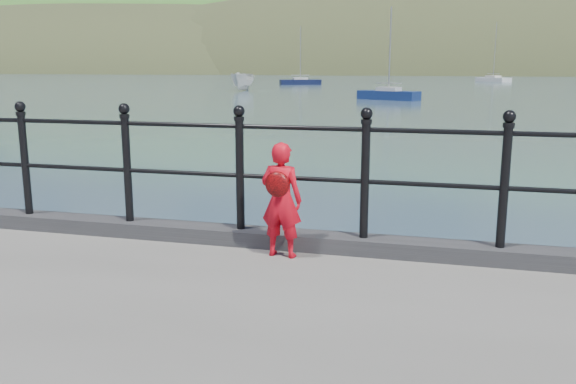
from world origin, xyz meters
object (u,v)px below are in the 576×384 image
(railing, at_px, (301,163))
(child, at_px, (281,199))
(sailboat_port, at_px, (388,95))
(sailboat_deep, at_px, (493,80))
(launch_white, at_px, (243,82))
(sailboat_left, at_px, (300,82))

(railing, distance_m, child, 0.43)
(railing, bearing_deg, sailboat_port, 94.53)
(child, relative_size, sailboat_deep, 0.11)
(child, distance_m, launch_white, 60.13)
(sailboat_port, bearing_deg, child, -61.48)
(launch_white, xyz_separation_m, sailboat_left, (1.02, 21.41, -0.64))
(child, bearing_deg, sailboat_left, -71.09)
(sailboat_left, bearing_deg, railing, -101.78)
(child, distance_m, sailboat_port, 43.96)
(sailboat_left, bearing_deg, launch_white, -118.19)
(launch_white, distance_m, sailboat_port, 21.00)
(railing, xyz_separation_m, sailboat_left, (-18.98, 77.86, -1.48))
(sailboat_left, relative_size, sailboat_deep, 0.84)
(railing, bearing_deg, child, -110.79)
(child, relative_size, sailboat_port, 0.14)
(child, xyz_separation_m, launch_white, (-19.88, 56.74, -0.56))
(child, xyz_separation_m, sailboat_deep, (7.90, 100.44, -1.19))
(railing, relative_size, child, 17.27)
(sailboat_port, bearing_deg, sailboat_left, 138.49)
(railing, xyz_separation_m, launch_white, (-19.99, 56.45, -0.85))
(launch_white, relative_size, sailboat_deep, 0.53)
(sailboat_left, xyz_separation_m, sailboat_port, (15.53, -34.34, 0.00))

